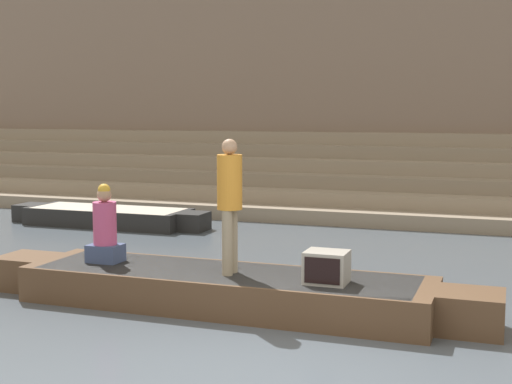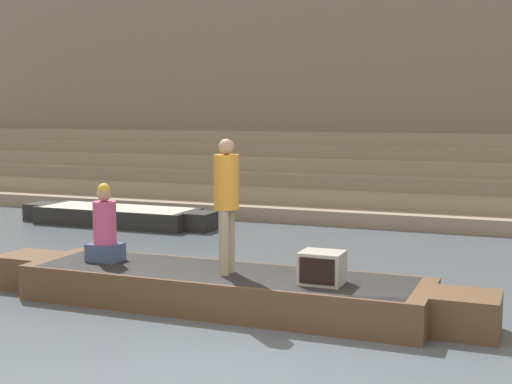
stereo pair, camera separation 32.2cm
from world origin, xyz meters
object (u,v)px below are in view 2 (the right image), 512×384
person_standing (227,196)px  moored_boat_shore (117,215)px  person_rowing (105,229)px  rowboat_main (222,288)px  tv_set (322,268)px

person_standing → moored_boat_shore: person_standing is taller
person_rowing → person_standing: bearing=-16.6°
rowboat_main → tv_set: size_ratio=13.52×
person_rowing → moored_boat_shore: 6.13m
rowboat_main → person_standing: 1.21m
person_rowing → moored_boat_shore: bearing=107.5°
tv_set → moored_boat_shore: 8.28m
person_standing → rowboat_main: bearing=140.4°
person_standing → person_rowing: bearing=173.2°
person_standing → person_rowing: size_ratio=1.59×
rowboat_main → moored_boat_shore: bearing=131.7°
person_standing → person_rowing: (-1.87, 0.09, -0.55)m
tv_set → moored_boat_shore: size_ratio=0.11×
rowboat_main → person_rowing: 1.87m
rowboat_main → moored_boat_shore: (-4.91, 5.22, -0.04)m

